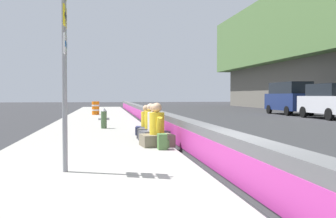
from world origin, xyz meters
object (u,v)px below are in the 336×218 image
seated_person_rear (151,127)px  construction_barrel (96,108)px  seated_person_middle (154,129)px  route_sign_post (65,56)px  seated_person_far (146,125)px  backpack (163,142)px  seated_person_foreground (157,132)px  parked_car_fourth (329,101)px  parked_car_midline (289,98)px  fire_hydrant (104,118)px

seated_person_rear → construction_barrel: size_ratio=1.18×
seated_person_middle → route_sign_post: bearing=153.5°
seated_person_middle → seated_person_rear: (0.91, -0.00, -0.00)m
route_sign_post → seated_person_far: bearing=-18.8°
route_sign_post → backpack: 3.82m
seated_person_middle → seated_person_rear: size_ratio=1.01×
seated_person_middle → seated_person_far: bearing=1.0°
backpack → seated_person_foreground: bearing=4.8°
parked_car_fourth → parked_car_midline: 5.55m
fire_hydrant → seated_person_far: (-2.73, -1.49, -0.12)m
seated_person_foreground → seated_person_far: seated_person_foreground is taller
parked_car_fourth → seated_person_rear: bearing=128.2°
construction_barrel → backpack: bearing=-173.3°
fire_hydrant → seated_person_middle: seated_person_middle is taller
route_sign_post → seated_person_middle: (4.37, -2.18, -1.74)m
construction_barrel → parked_car_fourth: bearing=-108.7°
seated_person_foreground → route_sign_post: bearing=146.6°
backpack → construction_barrel: (17.95, 2.12, 0.28)m
seated_person_rear → seated_person_far: bearing=2.1°
construction_barrel → seated_person_foreground: bearing=-173.2°
route_sign_post → seated_person_rear: (5.28, -2.18, -1.74)m
seated_person_rear → seated_person_far: (1.00, 0.04, -0.02)m
route_sign_post → fire_hydrant: (9.01, -0.66, -1.65)m
seated_person_foreground → parked_car_fourth: parked_car_fourth is taller
fire_hydrant → construction_barrel: size_ratio=0.93×
seated_person_rear → seated_person_middle: bearing=179.8°
seated_person_far → seated_person_rear: bearing=-177.9°
seated_person_foreground → seated_person_middle: seated_person_foreground is taller
construction_barrel → parked_car_midline: size_ratio=0.19×
seated_person_rear → seated_person_far: seated_person_rear is taller
seated_person_middle → backpack: (-1.85, 0.01, -0.16)m
seated_person_far → backpack: seated_person_far is taller
seated_person_middle → parked_car_midline: parked_car_midline is taller
backpack → parked_car_midline: 22.54m
route_sign_post → backpack: size_ratio=9.00×
seated_person_rear → parked_car_fourth: parked_car_fourth is taller
route_sign_post → backpack: route_sign_post is taller
fire_hydrant → seated_person_foreground: (-5.82, -1.45, -0.08)m
fire_hydrant → seated_person_middle: size_ratio=0.78×
seated_person_middle → parked_car_midline: 21.04m
route_sign_post → seated_person_rear: route_sign_post is taller
route_sign_post → seated_person_far: route_sign_post is taller
seated_person_foreground → parked_car_fourth: 17.79m
construction_barrel → parked_car_fourth: size_ratio=0.20×
seated_person_middle → parked_car_fourth: size_ratio=0.23×
parked_car_fourth → parked_car_midline: parked_car_midline is taller
seated_person_rear → route_sign_post: bearing=157.6°
fire_hydrant → seated_person_far: 3.11m
seated_person_foreground → parked_car_midline: bearing=-36.2°
seated_person_rear → parked_car_fourth: 16.37m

